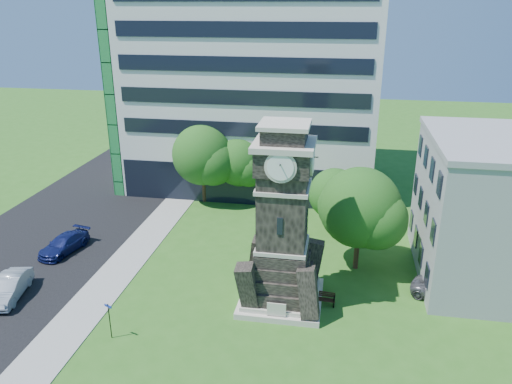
% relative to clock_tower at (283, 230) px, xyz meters
% --- Properties ---
extents(ground, '(160.00, 160.00, 0.00)m').
position_rel_clock_tower_xyz_m(ground, '(-3.00, -2.00, -5.28)').
color(ground, '#2C601B').
rests_on(ground, ground).
extents(sidewalk, '(3.00, 70.00, 0.06)m').
position_rel_clock_tower_xyz_m(sidewalk, '(-12.50, 3.00, -5.25)').
color(sidewalk, gray).
rests_on(sidewalk, ground).
extents(street, '(14.00, 80.00, 0.02)m').
position_rel_clock_tower_xyz_m(street, '(-21.00, 3.00, -5.27)').
color(street, black).
rests_on(street, ground).
extents(clock_tower, '(5.40, 5.40, 12.22)m').
position_rel_clock_tower_xyz_m(clock_tower, '(0.00, 0.00, 0.00)').
color(clock_tower, '#BCB7A4').
rests_on(clock_tower, ground).
extents(office_tall, '(26.20, 15.11, 28.60)m').
position_rel_clock_tower_xyz_m(office_tall, '(-6.20, 23.84, 8.94)').
color(office_tall, silver).
rests_on(office_tall, ground).
extents(car_street_mid, '(2.55, 4.84, 1.52)m').
position_rel_clock_tower_xyz_m(car_street_mid, '(-18.22, -2.82, -4.52)').
color(car_street_mid, '#A7ABAF').
rests_on(car_street_mid, ground).
extents(car_street_north, '(2.84, 5.00, 1.37)m').
position_rel_clock_tower_xyz_m(car_street_north, '(-18.10, 3.97, -4.60)').
color(car_street_north, '#12194E').
rests_on(car_street_north, ground).
extents(car_east_lot, '(5.13, 3.85, 1.29)m').
position_rel_clock_tower_xyz_m(car_east_lot, '(10.98, 1.90, -4.63)').
color(car_east_lot, '#535359').
rests_on(car_east_lot, ground).
extents(park_bench, '(1.85, 0.49, 0.95)m').
position_rel_clock_tower_xyz_m(park_bench, '(2.66, -0.02, -4.78)').
color(park_bench, black).
rests_on(park_bench, ground).
extents(street_sign, '(0.57, 0.06, 2.37)m').
position_rel_clock_tower_xyz_m(street_sign, '(-9.51, -5.75, -3.80)').
color(street_sign, black).
rests_on(street_sign, ground).
extents(tree_nw, '(6.60, 6.00, 7.91)m').
position_rel_clock_tower_xyz_m(tree_nw, '(-9.84, 16.50, -0.57)').
color(tree_nw, '#332114').
rests_on(tree_nw, ground).
extents(tree_nc, '(5.55, 5.04, 6.77)m').
position_rel_clock_tower_xyz_m(tree_nc, '(-6.31, 17.22, -1.20)').
color(tree_nc, '#332114').
rests_on(tree_nc, ground).
extents(tree_ne, '(4.89, 4.45, 5.74)m').
position_rel_clock_tower_xyz_m(tree_ne, '(3.13, 11.60, -1.91)').
color(tree_ne, '#332114').
rests_on(tree_ne, ground).
extents(tree_east, '(6.51, 5.92, 7.92)m').
position_rel_clock_tower_xyz_m(tree_east, '(5.06, 5.37, -0.52)').
color(tree_east, '#332114').
rests_on(tree_east, ground).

